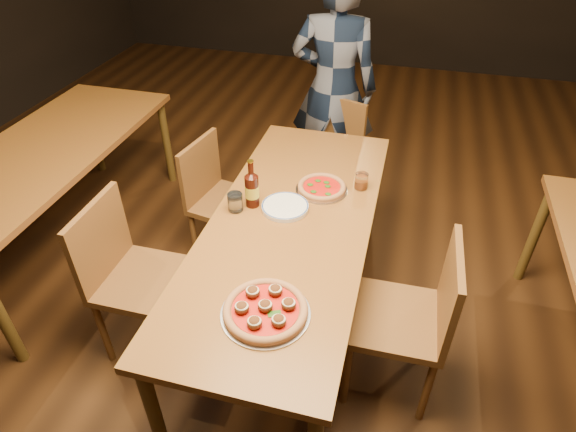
% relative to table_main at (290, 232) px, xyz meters
% --- Properties ---
extents(ground, '(9.00, 9.00, 0.00)m').
position_rel_table_main_xyz_m(ground, '(0.00, 0.00, -0.68)').
color(ground, black).
extents(table_main, '(0.80, 2.00, 0.75)m').
position_rel_table_main_xyz_m(table_main, '(0.00, 0.00, 0.00)').
color(table_main, brown).
rests_on(table_main, ground).
extents(table_left, '(0.80, 2.00, 0.75)m').
position_rel_table_main_xyz_m(table_left, '(-1.70, 0.30, 0.00)').
color(table_left, brown).
rests_on(table_left, ground).
extents(chair_main_nw, '(0.44, 0.44, 0.95)m').
position_rel_table_main_xyz_m(chair_main_nw, '(-0.69, -0.32, -0.21)').
color(chair_main_nw, brown).
rests_on(chair_main_nw, ground).
extents(chair_main_sw, '(0.47, 0.47, 0.87)m').
position_rel_table_main_xyz_m(chair_main_sw, '(-0.54, 0.48, -0.24)').
color(chair_main_sw, brown).
rests_on(chair_main_sw, ground).
extents(chair_main_e, '(0.45, 0.45, 0.95)m').
position_rel_table_main_xyz_m(chair_main_e, '(0.58, -0.25, -0.20)').
color(chair_main_e, brown).
rests_on(chair_main_e, ground).
extents(chair_end, '(0.53, 0.53, 0.88)m').
position_rel_table_main_xyz_m(chair_end, '(-0.04, 1.17, -0.24)').
color(chair_end, brown).
rests_on(chair_end, ground).
extents(pizza_meatball, '(0.36, 0.36, 0.07)m').
position_rel_table_main_xyz_m(pizza_meatball, '(0.06, -0.62, 0.10)').
color(pizza_meatball, '#B7B7BF').
rests_on(pizza_meatball, table_main).
extents(pizza_margherita, '(0.28, 0.28, 0.04)m').
position_rel_table_main_xyz_m(pizza_margherita, '(0.09, 0.31, 0.09)').
color(pizza_margherita, '#B7B7BF').
rests_on(pizza_margherita, table_main).
extents(plate_stack, '(0.25, 0.25, 0.02)m').
position_rel_table_main_xyz_m(plate_stack, '(-0.05, 0.10, 0.08)').
color(plate_stack, white).
rests_on(plate_stack, table_main).
extents(beer_bottle, '(0.07, 0.07, 0.26)m').
position_rel_table_main_xyz_m(beer_bottle, '(-0.23, 0.09, 0.17)').
color(beer_bottle, black).
rests_on(beer_bottle, table_main).
extents(water_glass, '(0.08, 0.08, 0.10)m').
position_rel_table_main_xyz_m(water_glass, '(-0.30, 0.02, 0.12)').
color(water_glass, white).
rests_on(water_glass, table_main).
extents(amber_glass, '(0.07, 0.07, 0.09)m').
position_rel_table_main_xyz_m(amber_glass, '(0.30, 0.39, 0.12)').
color(amber_glass, '#9F4612').
rests_on(amber_glass, table_main).
extents(diner, '(0.64, 0.43, 1.73)m').
position_rel_table_main_xyz_m(diner, '(-0.06, 1.46, 0.19)').
color(diner, black).
rests_on(diner, ground).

